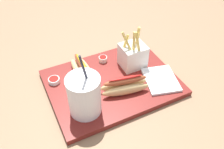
% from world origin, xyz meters
% --- Properties ---
extents(ground_plane, '(2.40, 2.40, 0.02)m').
position_xyz_m(ground_plane, '(0.00, 0.00, -0.01)').
color(ground_plane, '#8C6B4C').
extents(food_tray, '(0.45, 0.34, 0.02)m').
position_xyz_m(food_tray, '(0.00, 0.00, 0.01)').
color(food_tray, maroon).
rests_on(food_tray, ground_plane).
extents(soda_cup, '(0.10, 0.10, 0.22)m').
position_xyz_m(soda_cup, '(-0.13, -0.08, 0.09)').
color(soda_cup, white).
rests_on(soda_cup, food_tray).
extents(fries_basket, '(0.09, 0.08, 0.17)m').
position_xyz_m(fries_basket, '(0.11, 0.04, 0.07)').
color(fries_basket, white).
rests_on(fries_basket, food_tray).
extents(hot_dog_1, '(0.06, 0.16, 0.06)m').
position_xyz_m(hot_dog_1, '(-0.08, 0.07, 0.04)').
color(hot_dog_1, '#DBB775').
rests_on(hot_dog_1, food_tray).
extents(hot_dog_2, '(0.17, 0.08, 0.07)m').
position_xyz_m(hot_dog_2, '(0.02, -0.06, 0.05)').
color(hot_dog_2, '#DBB775').
rests_on(hot_dog_2, food_tray).
extents(ketchup_cup_1, '(0.04, 0.04, 0.02)m').
position_xyz_m(ketchup_cup_1, '(-0.19, 0.08, 0.03)').
color(ketchup_cup_1, white).
rests_on(ketchup_cup_1, food_tray).
extents(ketchup_cup_2, '(0.03, 0.03, 0.02)m').
position_xyz_m(ketchup_cup_2, '(0.02, 0.12, 0.03)').
color(ketchup_cup_2, white).
rests_on(ketchup_cup_2, food_tray).
extents(ketchup_cup_3, '(0.03, 0.03, 0.02)m').
position_xyz_m(ketchup_cup_3, '(0.17, 0.10, 0.03)').
color(ketchup_cup_3, white).
rests_on(ketchup_cup_3, food_tray).
extents(napkin_stack, '(0.14, 0.16, 0.01)m').
position_xyz_m(napkin_stack, '(0.16, -0.08, 0.02)').
color(napkin_stack, white).
rests_on(napkin_stack, food_tray).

